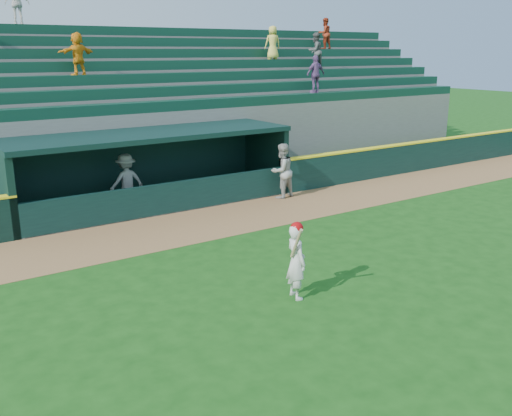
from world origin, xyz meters
name	(u,v)px	position (x,y,z in m)	size (l,w,h in m)	color
ground	(296,278)	(0.00, 0.00, 0.00)	(120.00, 120.00, 0.00)	#164611
warning_track	(193,226)	(0.00, 4.90, 0.01)	(40.00, 3.00, 0.01)	olive
field_wall_right	(424,156)	(12.25, 6.55, 0.60)	(15.50, 0.30, 1.20)	black
wall_stripe_right	(425,141)	(12.25, 6.55, 1.23)	(15.50, 0.32, 0.06)	yellow
dugout_player_front	(282,171)	(4.18, 6.10, 0.96)	(0.93, 0.73, 1.91)	#A6A6A1
dugout_player_inside	(126,181)	(-0.83, 7.84, 0.90)	(1.17, 0.67, 1.81)	#ACACA7
dugout	(147,164)	(0.00, 8.00, 1.36)	(9.40, 2.80, 2.46)	slate
stands	(97,119)	(-0.02, 12.57, 2.40)	(34.50, 6.25, 7.62)	slate
batter_at_plate	(296,260)	(-0.64, -0.81, 0.84)	(0.52, 0.80, 1.67)	silver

